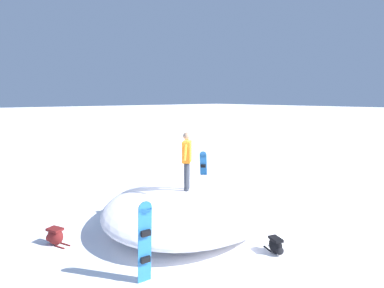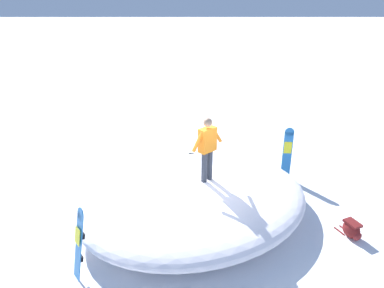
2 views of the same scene
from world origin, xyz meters
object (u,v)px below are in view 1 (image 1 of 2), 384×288
at_px(backpack_near, 55,236).
at_px(snowboard_secondary_upright, 203,170).
at_px(snowboard_primary_upright, 145,241).
at_px(backpack_far, 276,245).
at_px(snowboarder_standing, 187,157).

bearing_deg(backpack_near, snowboard_secondary_upright, -169.38).
bearing_deg(snowboard_primary_upright, snowboard_secondary_upright, -142.22).
xyz_separation_m(snowboard_secondary_upright, backpack_near, (6.01, 1.13, -0.59)).
bearing_deg(backpack_near, backpack_far, 134.78).
height_order(snowboarder_standing, snowboard_secondary_upright, snowboarder_standing).
xyz_separation_m(snowboarder_standing, snowboard_secondary_upright, (-2.61, -2.16, -1.13)).
height_order(snowboard_primary_upright, backpack_near, snowboard_primary_upright).
bearing_deg(snowboard_primary_upright, snowboarder_standing, -144.13).
xyz_separation_m(backpack_near, backpack_far, (-3.79, 3.82, -0.02)).
height_order(snowboarder_standing, backpack_near, snowboarder_standing).
relative_size(snowboard_primary_upright, backpack_far, 2.65).
height_order(snowboard_primary_upright, backpack_far, snowboard_primary_upright).
bearing_deg(snowboarder_standing, backpack_near, -16.88).
xyz_separation_m(snowboarder_standing, snowboard_primary_upright, (2.58, 1.86, -1.07)).
height_order(snowboarder_standing, snowboard_primary_upright, snowboarder_standing).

